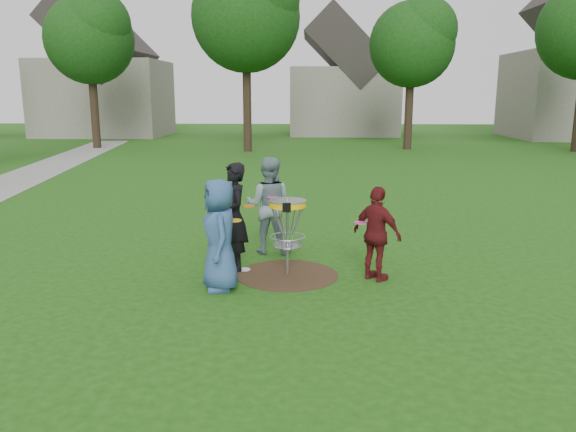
{
  "coord_description": "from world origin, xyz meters",
  "views": [
    {
      "loc": [
        0.36,
        -9.44,
        3.14
      ],
      "look_at": [
        0.0,
        0.3,
        1.0
      ],
      "focal_mm": 35.0,
      "sensor_mm": 36.0,
      "label": 1
    }
  ],
  "objects_px": {
    "player_black": "(234,217)",
    "player_grey": "(269,205)",
    "player_maroon": "(377,234)",
    "player_blue": "(220,235)",
    "disc_golf_basket": "(287,219)"
  },
  "relations": [
    {
      "from": "player_blue",
      "to": "player_maroon",
      "type": "height_order",
      "value": "player_blue"
    },
    {
      "from": "player_black",
      "to": "player_maroon",
      "type": "xyz_separation_m",
      "value": [
        2.49,
        -0.51,
        -0.16
      ]
    },
    {
      "from": "player_blue",
      "to": "player_grey",
      "type": "xyz_separation_m",
      "value": [
        0.64,
        2.2,
        0.05
      ]
    },
    {
      "from": "player_blue",
      "to": "player_black",
      "type": "height_order",
      "value": "player_black"
    },
    {
      "from": "player_black",
      "to": "player_grey",
      "type": "bearing_deg",
      "value": 134.36
    },
    {
      "from": "disc_golf_basket",
      "to": "player_blue",
      "type": "bearing_deg",
      "value": -144.48
    },
    {
      "from": "player_grey",
      "to": "player_maroon",
      "type": "height_order",
      "value": "player_grey"
    },
    {
      "from": "player_black",
      "to": "player_grey",
      "type": "distance_m",
      "value": 1.26
    },
    {
      "from": "player_maroon",
      "to": "player_grey",
      "type": "bearing_deg",
      "value": 2.94
    },
    {
      "from": "player_black",
      "to": "player_maroon",
      "type": "bearing_deg",
      "value": 58.06
    },
    {
      "from": "player_black",
      "to": "disc_golf_basket",
      "type": "bearing_deg",
      "value": 52.09
    },
    {
      "from": "player_grey",
      "to": "player_maroon",
      "type": "distance_m",
      "value": 2.56
    },
    {
      "from": "player_black",
      "to": "player_maroon",
      "type": "height_order",
      "value": "player_black"
    },
    {
      "from": "player_blue",
      "to": "player_maroon",
      "type": "distance_m",
      "value": 2.64
    },
    {
      "from": "player_blue",
      "to": "player_maroon",
      "type": "xyz_separation_m",
      "value": [
        2.58,
        0.55,
        -0.1
      ]
    }
  ]
}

